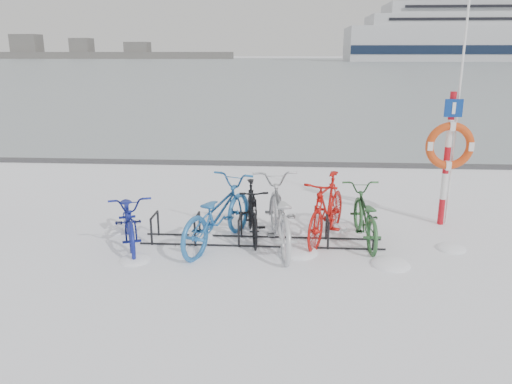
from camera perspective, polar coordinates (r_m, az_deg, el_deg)
The scene contains 13 objects.
ground at distance 8.36m, azimuth 0.65°, elevation -5.78°, with size 900.00×900.00×0.00m, color white.
ice_sheet at distance 162.80m, azimuth 3.82°, elevation 14.52°, with size 400.00×298.00×0.02m, color #949FA7.
quay_edge at distance 14.00m, azimuth 2.01°, elevation 3.24°, with size 400.00×0.25×0.10m, color #3F3F42.
bike_rack at distance 8.30m, azimuth 0.65°, elevation -4.62°, with size 4.00×0.48×0.46m.
lifebuoy_station at distance 9.43m, azimuth 21.25°, elevation 4.91°, with size 0.84×0.23×4.38m.
shoreline at distance 294.44m, azimuth -21.44°, elevation 14.54°, with size 180.00×12.00×9.50m.
bike_0 at distance 8.38m, azimuth -14.27°, elevation -2.71°, with size 0.64×1.84×0.97m, color navy.
bike_1 at distance 8.15m, azimuth -4.46°, elevation -2.20°, with size 0.75×2.14×1.12m, color #2568AD.
bike_2 at distance 8.45m, azimuth -0.44°, elevation -2.00°, with size 0.46×1.64×0.99m, color black.
bike_3 at distance 8.07m, azimuth 2.63°, elevation -2.26°, with size 0.76×2.19×1.15m, color silver.
bike_4 at distance 8.41m, azimuth 8.08°, elevation -1.67°, with size 0.54×1.91×1.15m, color #B9120E.
bike_5 at distance 8.51m, azimuth 12.30°, elevation -2.39°, with size 0.63×1.80×0.94m, color #2D6032.
snow_drifts at distance 8.12m, azimuth 4.38°, elevation -6.50°, with size 6.10×2.10×0.22m.
Camera 1 is at (0.43, -7.77, 3.05)m, focal length 35.00 mm.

